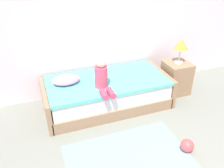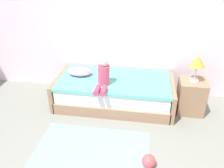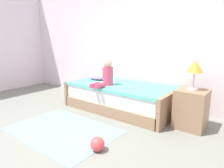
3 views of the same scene
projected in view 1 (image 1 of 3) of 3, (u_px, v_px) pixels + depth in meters
name	position (u px, v px, depth m)	size (l,w,h in m)	color
wall_rear	(107.00, 12.00, 3.98)	(7.20, 0.10, 2.90)	white
bed	(107.00, 93.00, 4.03)	(2.11, 1.00, 0.50)	#997556
nightstand	(176.00, 78.00, 4.38)	(0.44, 0.44, 0.60)	#997556
table_lamp	(181.00, 45.00, 4.06)	(0.24, 0.24, 0.45)	silver
child_figure	(102.00, 76.00, 3.57)	(0.20, 0.51, 0.50)	#E04C6B
pillow	(66.00, 80.00, 3.76)	(0.44, 0.30, 0.13)	#EA8CC6
toy_ball	(187.00, 146.00, 3.16)	(0.18, 0.18, 0.18)	#E54C4C
area_rug	(130.00, 160.00, 3.05)	(1.60, 1.10, 0.01)	#7AA8CC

